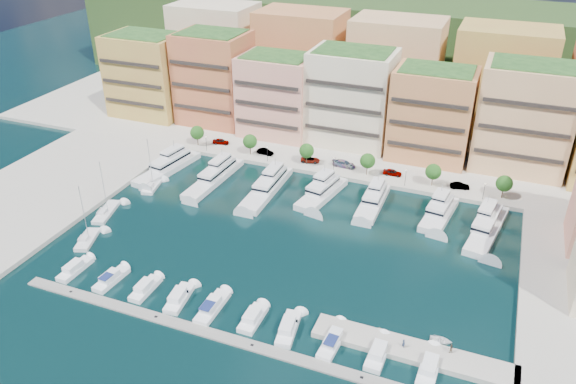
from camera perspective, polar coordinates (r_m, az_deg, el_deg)
name	(u,v)px	position (r m, az deg, el deg)	size (l,w,h in m)	color
ground	(287,241)	(116.27, -0.10, -4.99)	(400.00, 400.00, 0.00)	black
north_quay	(365,132)	(168.71, 7.80, 6.05)	(220.00, 64.00, 2.00)	#9E998E
west_quay	(25,203)	(142.98, -25.15, -1.04)	(34.00, 76.00, 2.00)	#9E998E
hillside	(399,85)	(212.86, 11.17, 10.66)	(240.00, 40.00, 58.00)	#1E3114
south_pontoon	(203,332)	(96.30, -8.67, -13.87)	(72.00, 2.20, 0.35)	gray
finger_pier	(412,353)	(93.88, 12.48, -15.70)	(32.00, 5.00, 2.00)	#9E998E
apartment_0	(148,75)	(180.30, -14.08, 11.47)	(22.00, 16.50, 24.80)	gold
apartment_1	(214,78)	(170.20, -7.52, 11.42)	(20.00, 16.50, 26.80)	#B6533C
apartment_2	(277,95)	(160.31, -1.11, 9.80)	(20.00, 15.50, 22.80)	tan
apartment_3	(351,97)	(155.15, 6.45, 9.54)	(22.00, 16.50, 25.80)	#F4E0BC
apartment_4	(432,114)	(149.77, 14.39, 7.67)	(20.00, 15.50, 23.80)	#D3804F
apartment_5	(524,118)	(150.42, 22.89, 6.97)	(22.00, 16.50, 26.80)	#E0AC76
backblock_0	(216,50)	(193.37, -7.32, 14.08)	(26.00, 18.00, 30.00)	#F4E0BC
backblock_1	(301,60)	(181.21, 1.29, 13.29)	(26.00, 18.00, 30.00)	#D3804F
backblock_2	(395,70)	(173.45, 10.82, 12.07)	(26.00, 18.00, 30.00)	#E0AC76
backblock_3	(501,82)	(170.68, 20.84, 10.43)	(26.00, 18.00, 30.00)	gold
tree_0	(197,133)	(156.57, -9.22, 5.97)	(3.80, 3.80, 5.65)	#473323
tree_1	(250,141)	(149.48, -3.88, 5.15)	(3.80, 3.80, 5.65)	#473323
tree_2	(307,151)	(143.81, 1.91, 4.20)	(3.80, 3.80, 5.65)	#473323
tree_3	(368,161)	(139.77, 8.09, 3.15)	(3.80, 3.80, 5.65)	#473323
tree_4	(433,172)	(137.47, 14.54, 2.00)	(3.80, 3.80, 5.65)	#473323
tree_5	(504,184)	(137.02, 21.12, 0.81)	(3.80, 3.80, 5.65)	#473323
lamppost_0	(206,141)	(153.21, -8.32, 5.14)	(0.30, 0.30, 4.20)	black
lamppost_1	(267,152)	(145.64, -2.12, 4.13)	(0.30, 0.30, 4.20)	black
lamppost_2	(334,163)	(139.98, 4.66, 2.98)	(0.30, 0.30, 4.20)	black
lamppost_3	(406,175)	(136.48, 11.88, 1.70)	(0.30, 0.30, 4.20)	black
lamppost_4	(484,188)	(135.31, 19.34, 0.34)	(0.30, 0.30, 4.20)	black
yacht_0	(169,166)	(147.20, -11.98, 2.64)	(7.78, 22.00, 7.30)	silver
yacht_1	(215,176)	(140.16, -7.39, 1.60)	(5.65, 23.00, 7.30)	silver
yacht_2	(268,186)	(134.46, -2.06, 0.65)	(5.16, 22.80, 7.30)	silver
yacht_3	(323,191)	(132.32, 3.54, 0.11)	(7.98, 18.15, 7.30)	silver
yacht_4	(373,200)	(129.86, 8.65, -0.85)	(4.64, 17.03, 7.30)	silver
yacht_5	(440,211)	(128.39, 15.15, -1.92)	(6.79, 16.56, 7.30)	silver
yacht_6	(487,226)	(126.08, 19.60, -3.28)	(7.94, 21.76, 7.30)	silver
cruiser_0	(75,269)	(114.86, -20.83, -7.34)	(2.61, 7.90, 2.55)	white
cruiser_1	(111,279)	(109.99, -17.53, -8.45)	(3.07, 7.93, 2.66)	white
cruiser_2	(145,289)	(106.05, -14.29, -9.51)	(2.57, 7.40, 2.55)	white
cruiser_3	(179,298)	(102.65, -11.00, -10.54)	(3.71, 8.28, 2.55)	white
cruiser_4	(212,307)	(99.79, -7.72, -11.54)	(2.81, 9.04, 2.66)	white
cruiser_5	(253,319)	(96.99, -3.59, -12.72)	(2.83, 7.18, 2.55)	white
cruiser_6	(288,329)	(95.03, 0.04, -13.71)	(3.73, 8.62, 2.55)	white
cruiser_7	(333,341)	(93.19, 4.59, -14.86)	(3.02, 9.11, 2.66)	white
cruiser_8	(378,354)	(92.09, 9.14, -15.89)	(2.89, 7.86, 2.55)	white
cruiser_9	(429,368)	(91.50, 14.15, -16.93)	(2.96, 8.58, 2.55)	white
sailboat_1	(106,213)	(131.65, -17.98, -2.01)	(5.20, 10.15, 13.20)	silver
sailboat_0	(87,240)	(123.14, -19.72, -4.62)	(5.26, 8.44, 13.20)	silver
sailboat_2	(152,187)	(139.68, -13.66, 0.52)	(4.30, 7.91, 13.20)	silver
tender_1	(380,329)	(96.34, 9.32, -13.60)	(1.27, 1.48, 0.78)	beige
tender_2	(441,340)	(96.50, 15.28, -14.34)	(2.53, 3.55, 0.73)	white
car_0	(221,141)	(157.64, -6.84, 5.13)	(1.81, 4.50, 1.53)	gray
car_1	(265,152)	(150.51, -2.34, 4.12)	(1.59, 4.55, 1.50)	gray
car_2	(310,160)	(146.15, 2.27, 3.30)	(2.28, 4.95, 1.38)	gray
car_3	(344,164)	(144.29, 5.69, 2.88)	(2.39, 5.87, 1.70)	gray
car_4	(392,172)	(141.75, 10.56, 1.98)	(1.86, 4.62, 1.58)	gray
car_5	(460,186)	(139.31, 17.05, 0.61)	(1.57, 4.50, 1.48)	gray
person_0	(404,343)	(92.56, 11.66, -14.83)	(0.58, 0.38, 1.59)	#25304B
person_1	(451,348)	(93.42, 16.19, -15.02)	(0.79, 0.62, 1.63)	brown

